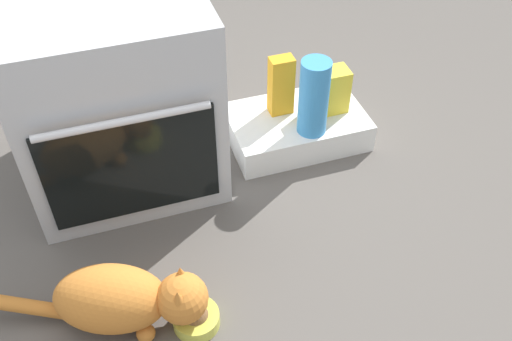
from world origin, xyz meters
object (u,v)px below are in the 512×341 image
(cat, at_px, (124,299))
(water_bottle, at_px, (314,98))
(pantry_cabinet, at_px, (296,127))
(juice_carton, at_px, (281,86))
(snack_bag, at_px, (332,90))
(food_bowl, at_px, (196,318))
(oven, at_px, (114,92))

(cat, bearing_deg, water_bottle, 54.39)
(pantry_cabinet, height_order, cat, cat)
(juice_carton, bearing_deg, snack_bag, -15.00)
(food_bowl, bearing_deg, oven, 96.09)
(food_bowl, distance_m, snack_bag, 1.02)
(pantry_cabinet, distance_m, water_bottle, 0.23)
(oven, relative_size, water_bottle, 2.34)
(food_bowl, distance_m, water_bottle, 0.88)
(cat, height_order, juice_carton, juice_carton)
(pantry_cabinet, bearing_deg, snack_bag, -1.90)
(pantry_cabinet, height_order, snack_bag, snack_bag)
(snack_bag, distance_m, water_bottle, 0.16)
(oven, xyz_separation_m, cat, (-0.11, -0.67, -0.23))
(oven, bearing_deg, food_bowl, -83.91)
(oven, bearing_deg, water_bottle, -11.74)
(pantry_cabinet, xyz_separation_m, food_bowl, (-0.58, -0.70, -0.03))
(oven, height_order, cat, oven)
(food_bowl, relative_size, snack_bag, 0.77)
(oven, distance_m, pantry_cabinet, 0.73)
(water_bottle, bearing_deg, food_bowl, -135.16)
(pantry_cabinet, xyz_separation_m, cat, (-0.77, -0.63, 0.06))
(food_bowl, bearing_deg, water_bottle, 44.84)
(cat, bearing_deg, snack_bag, 55.08)
(oven, relative_size, food_bowl, 5.04)
(oven, relative_size, juice_carton, 2.92)
(cat, xyz_separation_m, juice_carton, (0.72, 0.67, 0.12))
(juice_carton, distance_m, snack_bag, 0.20)
(oven, bearing_deg, cat, -99.25)
(juice_carton, bearing_deg, water_bottle, -63.77)
(oven, bearing_deg, snack_bag, -3.36)
(snack_bag, bearing_deg, cat, -145.55)
(food_bowl, relative_size, juice_carton, 0.58)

